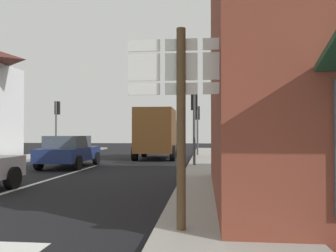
% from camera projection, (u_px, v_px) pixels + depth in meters
% --- Properties ---
extents(ground_plane, '(80.00, 80.00, 0.00)m').
position_uv_depth(ground_plane, '(82.00, 170.00, 15.23)').
color(ground_plane, black).
extents(sidewalk_right, '(2.34, 44.00, 0.14)m').
position_uv_depth(sidewalk_right, '(216.00, 175.00, 12.66)').
color(sidewalk_right, gray).
rests_on(sidewalk_right, ground).
extents(lane_centre_stripe, '(0.16, 12.00, 0.01)m').
position_uv_depth(lane_centre_stripe, '(39.00, 183.00, 11.26)').
color(lane_centre_stripe, silver).
rests_on(lane_centre_stripe, ground).
extents(sedan_far, '(2.02, 4.22, 1.47)m').
position_uv_depth(sedan_far, '(69.00, 151.00, 16.46)').
color(sedan_far, navy).
rests_on(sedan_far, ground).
extents(delivery_truck, '(2.52, 5.02, 3.05)m').
position_uv_depth(delivery_truck, '(157.00, 132.00, 21.73)').
color(delivery_truck, '#4C2D14').
rests_on(delivery_truck, ground).
extents(route_sign_post, '(1.66, 0.14, 3.20)m').
position_uv_depth(route_sign_post, '(181.00, 106.00, 5.37)').
color(route_sign_post, brown).
rests_on(route_sign_post, ground).
extents(traffic_light_far_left, '(0.30, 0.49, 3.78)m').
position_uv_depth(traffic_light_far_left, '(57.00, 116.00, 24.18)').
color(traffic_light_far_left, '#47474C').
rests_on(traffic_light_far_left, ground).
extents(traffic_light_far_right, '(0.30, 0.49, 3.40)m').
position_uv_depth(traffic_light_far_right, '(198.00, 119.00, 23.64)').
color(traffic_light_far_right, '#47474C').
rests_on(traffic_light_far_right, ground).
extents(traffic_light_near_right, '(0.30, 0.49, 3.56)m').
position_uv_depth(traffic_light_near_right, '(194.00, 111.00, 16.22)').
color(traffic_light_near_right, '#47474C').
rests_on(traffic_light_near_right, ground).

